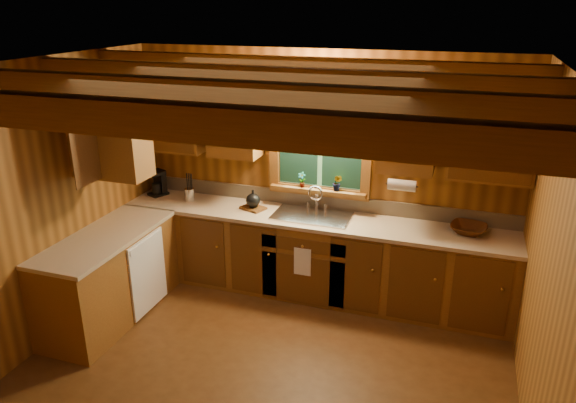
# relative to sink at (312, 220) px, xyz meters

# --- Properties ---
(room) EXTENTS (4.20, 4.20, 4.20)m
(room) POSITION_rel_sink_xyz_m (0.00, -1.60, 0.44)
(room) COLOR #4F2E13
(room) RESTS_ON ground
(ceiling_beams) EXTENTS (4.20, 2.54, 0.18)m
(ceiling_beams) POSITION_rel_sink_xyz_m (0.00, -1.60, 1.63)
(ceiling_beams) COLOR brown
(ceiling_beams) RESTS_ON room
(base_cabinets) EXTENTS (4.20, 2.22, 0.86)m
(base_cabinets) POSITION_rel_sink_xyz_m (-0.49, -0.32, -0.43)
(base_cabinets) COLOR brown
(base_cabinets) RESTS_ON ground
(countertop) EXTENTS (4.20, 2.24, 0.04)m
(countertop) POSITION_rel_sink_xyz_m (-0.48, -0.31, 0.02)
(countertop) COLOR tan
(countertop) RESTS_ON base_cabinets
(backsplash) EXTENTS (4.20, 0.02, 0.16)m
(backsplash) POSITION_rel_sink_xyz_m (0.00, 0.28, 0.12)
(backsplash) COLOR tan
(backsplash) RESTS_ON room
(dishwasher_panel) EXTENTS (0.02, 0.60, 0.80)m
(dishwasher_panel) POSITION_rel_sink_xyz_m (-1.47, -0.92, -0.43)
(dishwasher_panel) COLOR white
(dishwasher_panel) RESTS_ON base_cabinets
(upper_cabinets) EXTENTS (4.19, 1.77, 0.78)m
(upper_cabinets) POSITION_rel_sink_xyz_m (-0.56, -0.18, 0.98)
(upper_cabinets) COLOR brown
(upper_cabinets) RESTS_ON room
(window) EXTENTS (1.12, 0.08, 1.00)m
(window) POSITION_rel_sink_xyz_m (0.00, 0.26, 0.67)
(window) COLOR brown
(window) RESTS_ON room
(window_sill) EXTENTS (1.06, 0.14, 0.04)m
(window_sill) POSITION_rel_sink_xyz_m (0.00, 0.22, 0.26)
(window_sill) COLOR brown
(window_sill) RESTS_ON room
(wall_sconce) EXTENTS (0.45, 0.21, 0.17)m
(wall_sconce) POSITION_rel_sink_xyz_m (0.00, 0.14, 1.31)
(wall_sconce) COLOR black
(wall_sconce) RESTS_ON room
(paper_towel_roll) EXTENTS (0.27, 0.11, 0.11)m
(paper_towel_roll) POSITION_rel_sink_xyz_m (0.92, -0.07, 0.51)
(paper_towel_roll) COLOR white
(paper_towel_roll) RESTS_ON upper_cabinets
(dish_towel) EXTENTS (0.18, 0.01, 0.30)m
(dish_towel) POSITION_rel_sink_xyz_m (0.00, -0.34, -0.34)
(dish_towel) COLOR white
(dish_towel) RESTS_ON base_cabinets
(sink) EXTENTS (0.82, 0.48, 0.43)m
(sink) POSITION_rel_sink_xyz_m (0.00, 0.00, 0.00)
(sink) COLOR silver
(sink) RESTS_ON countertop
(coffee_maker) EXTENTS (0.16, 0.21, 0.29)m
(coffee_maker) POSITION_rel_sink_xyz_m (-1.91, 0.09, 0.19)
(coffee_maker) COLOR black
(coffee_maker) RESTS_ON countertop
(utensil_crock) EXTENTS (0.12, 0.12, 0.33)m
(utensil_crock) POSITION_rel_sink_xyz_m (-1.46, 0.01, 0.12)
(utensil_crock) COLOR silver
(utensil_crock) RESTS_ON countertop
(cutting_board) EXTENTS (0.30, 0.26, 0.02)m
(cutting_board) POSITION_rel_sink_xyz_m (-0.67, -0.01, 0.06)
(cutting_board) COLOR #543012
(cutting_board) RESTS_ON countertop
(teakettle) EXTENTS (0.16, 0.16, 0.20)m
(teakettle) POSITION_rel_sink_xyz_m (-0.67, -0.01, 0.15)
(teakettle) COLOR black
(teakettle) RESTS_ON cutting_board
(wicker_basket) EXTENTS (0.41, 0.41, 0.09)m
(wicker_basket) POSITION_rel_sink_xyz_m (1.58, 0.07, 0.09)
(wicker_basket) COLOR #48230C
(wicker_basket) RESTS_ON countertop
(potted_plant_left) EXTENTS (0.09, 0.07, 0.17)m
(potted_plant_left) POSITION_rel_sink_xyz_m (-0.18, 0.20, 0.37)
(potted_plant_left) COLOR #543012
(potted_plant_left) RESTS_ON window_sill
(potted_plant_right) EXTENTS (0.11, 0.10, 0.18)m
(potted_plant_right) POSITION_rel_sink_xyz_m (0.21, 0.20, 0.38)
(potted_plant_right) COLOR #543012
(potted_plant_right) RESTS_ON window_sill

